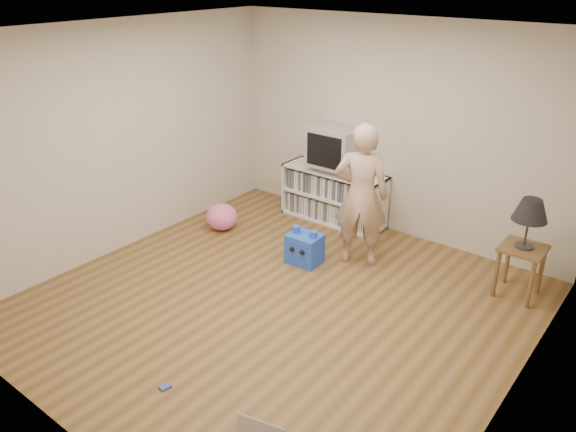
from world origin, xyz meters
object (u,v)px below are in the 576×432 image
at_px(media_unit, 335,195).
at_px(table_lamp, 531,211).
at_px(side_table, 521,259).
at_px(plush_pink, 222,217).
at_px(dvd_deck, 335,168).
at_px(plush_blue, 305,248).
at_px(crt_tv, 336,146).
at_px(person, 361,196).

bearing_deg(media_unit, table_lamp, -8.77).
relative_size(side_table, table_lamp, 1.07).
distance_m(media_unit, plush_pink, 1.49).
xyz_separation_m(dvd_deck, plush_pink, (-0.97, -1.10, -0.57)).
bearing_deg(media_unit, side_table, -8.77).
relative_size(media_unit, table_lamp, 2.72).
xyz_separation_m(side_table, plush_blue, (-2.12, -0.79, -0.24)).
distance_m(plush_blue, plush_pink, 1.36).
bearing_deg(media_unit, plush_pink, -131.07).
height_order(dvd_deck, plush_pink, dvd_deck).
height_order(dvd_deck, plush_blue, dvd_deck).
height_order(table_lamp, plush_blue, table_lamp).
height_order(table_lamp, plush_pink, table_lamp).
distance_m(dvd_deck, plush_pink, 1.58).
xyz_separation_m(crt_tv, plush_pink, (-0.97, -1.10, -0.85)).
distance_m(side_table, table_lamp, 0.53).
distance_m(crt_tv, plush_pink, 1.70).
bearing_deg(crt_tv, plush_blue, -71.67).
relative_size(media_unit, dvd_deck, 3.11).
relative_size(crt_tv, person, 0.37).
bearing_deg(side_table, person, -166.40).
bearing_deg(plush_blue, dvd_deck, 105.60).
height_order(crt_tv, plush_pink, crt_tv).
height_order(media_unit, side_table, media_unit).
xyz_separation_m(media_unit, side_table, (2.50, -0.39, 0.07)).
xyz_separation_m(media_unit, plush_pink, (-0.97, -1.12, -0.18)).
height_order(dvd_deck, person, person).
distance_m(crt_tv, side_table, 2.60).
bearing_deg(dvd_deck, crt_tv, -90.00).
distance_m(crt_tv, plush_blue, 1.48).
relative_size(table_lamp, person, 0.32).
xyz_separation_m(crt_tv, table_lamp, (2.50, -0.37, -0.08)).
xyz_separation_m(plush_blue, plush_pink, (-1.36, 0.06, -0.01)).
height_order(dvd_deck, side_table, dvd_deck).
relative_size(media_unit, crt_tv, 2.33).
relative_size(table_lamp, plush_pink, 1.30).
bearing_deg(plush_pink, table_lamp, 11.90).
bearing_deg(crt_tv, media_unit, 90.00).
distance_m(crt_tv, table_lamp, 2.53).
xyz_separation_m(media_unit, dvd_deck, (0.00, -0.02, 0.39)).
bearing_deg(person, plush_blue, 15.54).
relative_size(media_unit, person, 0.86).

